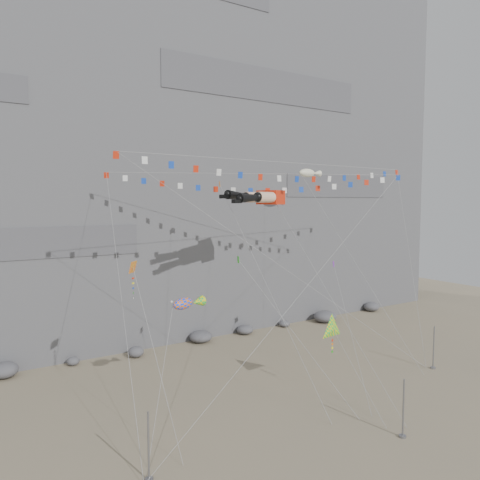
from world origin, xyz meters
The scene contains 16 objects.
ground centered at (0.00, 0.00, 0.00)m, with size 120.00×120.00×0.00m, color gray.
cliff centered at (0.00, 32.00, 25.00)m, with size 80.00×28.00×50.00m, color slate.
talus_boulders centered at (0.00, 17.00, 0.60)m, with size 60.00×3.00×1.20m, color #57575C, non-canonical shape.
anchor_pole_left centered at (-14.85, -4.86, 2.04)m, with size 0.12×0.12×4.07m, color slate.
anchor_pole_center centered at (1.44, -9.42, 2.02)m, with size 0.12×0.12×4.05m, color slate.
anchor_pole_right centered at (14.76, -2.42, 2.05)m, with size 0.12×0.12×4.11m, color slate.
legs_kite centered at (0.89, 6.94, 16.29)m, with size 7.82×17.93×23.15m.
flag_banner_upper centered at (2.22, 8.74, 18.59)m, with size 30.90×19.93×29.07m.
flag_banner_lower centered at (2.69, 4.72, 19.42)m, with size 32.61×7.96×23.60m.
harlequin_kite centered at (-13.08, 2.09, 11.30)m, with size 1.83×7.69×13.14m.
fish_windsock centered at (-9.36, 1.95, 8.32)m, with size 6.84×6.71×11.22m.
delta_kite centered at (1.98, -2.06, 5.66)m, with size 2.54×6.50×8.28m.
blimp_windsock centered at (11.37, 12.19, 19.10)m, with size 3.70×16.10×24.49m.
small_kite_a centered at (-1.76, 9.18, 17.12)m, with size 1.06×15.75×23.14m.
small_kite_b centered at (7.45, 3.59, 9.76)m, with size 6.30×10.75×15.14m.
small_kite_c centered at (-4.20, 2.18, 11.09)m, with size 5.73×9.10×14.96m.
Camera 1 is at (-24.18, -29.09, 15.88)m, focal length 35.00 mm.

